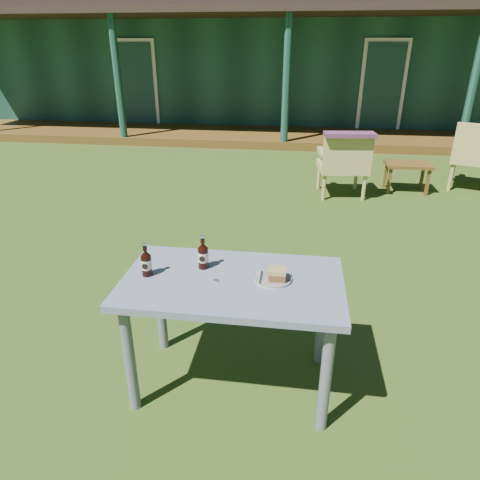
# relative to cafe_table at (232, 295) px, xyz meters

# --- Properties ---
(ground) EXTENTS (80.00, 80.00, 0.00)m
(ground) POSITION_rel_cafe_table_xyz_m (0.00, 1.60, -0.62)
(ground) COLOR #334916
(pavilion) EXTENTS (15.80, 8.30, 3.45)m
(pavilion) POSITION_rel_cafe_table_xyz_m (-0.00, 10.99, 0.99)
(pavilion) COLOR #183F32
(pavilion) RESTS_ON ground
(cafe_table) EXTENTS (1.20, 0.70, 0.72)m
(cafe_table) POSITION_rel_cafe_table_xyz_m (0.00, 0.00, 0.00)
(cafe_table) COLOR slate
(cafe_table) RESTS_ON ground
(plate) EXTENTS (0.20, 0.20, 0.01)m
(plate) POSITION_rel_cafe_table_xyz_m (0.22, 0.03, 0.11)
(plate) COLOR silver
(plate) RESTS_ON cafe_table
(cake_slice) EXTENTS (0.09, 0.09, 0.06)m
(cake_slice) POSITION_rel_cafe_table_xyz_m (0.24, 0.02, 0.15)
(cake_slice) COLOR #56371B
(cake_slice) RESTS_ON plate
(fork) EXTENTS (0.01, 0.14, 0.00)m
(fork) POSITION_rel_cafe_table_xyz_m (0.15, 0.02, 0.12)
(fork) COLOR silver
(fork) RESTS_ON plate
(cola_bottle_near) EXTENTS (0.06, 0.06, 0.20)m
(cola_bottle_near) POSITION_rel_cafe_table_xyz_m (-0.18, 0.11, 0.18)
(cola_bottle_near) COLOR black
(cola_bottle_near) RESTS_ON cafe_table
(cola_bottle_far) EXTENTS (0.06, 0.06, 0.19)m
(cola_bottle_far) POSITION_rel_cafe_table_xyz_m (-0.47, -0.02, 0.18)
(cola_bottle_far) COLOR black
(cola_bottle_far) RESTS_ON cafe_table
(bottle_cap) EXTENTS (0.03, 0.03, 0.01)m
(bottle_cap) POSITION_rel_cafe_table_xyz_m (-0.08, -0.03, 0.11)
(bottle_cap) COLOR silver
(bottle_cap) RESTS_ON cafe_table
(armchair_left) EXTENTS (0.68, 0.65, 0.84)m
(armchair_left) POSITION_rel_cafe_table_xyz_m (0.90, 3.68, -0.15)
(armchair_left) COLOR tan
(armchair_left) RESTS_ON ground
(armchair_right) EXTENTS (0.87, 0.85, 0.94)m
(armchair_right) POSITION_rel_cafe_table_xyz_m (2.77, 4.21, -0.09)
(armchair_right) COLOR tan
(armchair_right) RESTS_ON ground
(floral_throw) EXTENTS (0.65, 0.30, 0.05)m
(floral_throw) POSITION_rel_cafe_table_xyz_m (0.92, 3.51, 0.24)
(floral_throw) COLOR #582D4C
(floral_throw) RESTS_ON armchair_left
(side_table) EXTENTS (0.60, 0.40, 0.40)m
(side_table) POSITION_rel_cafe_table_xyz_m (1.81, 4.03, -0.28)
(side_table) COLOR #573915
(side_table) RESTS_ON ground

